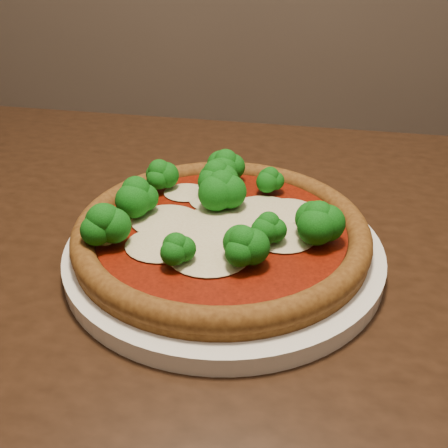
{
  "coord_description": "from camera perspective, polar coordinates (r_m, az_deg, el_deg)",
  "views": [
    {
      "loc": [
        -0.21,
        -0.45,
        1.04
      ],
      "look_at": [
        -0.23,
        -0.03,
        0.79
      ],
      "focal_mm": 40.0,
      "sensor_mm": 36.0,
      "label": 1
    }
  ],
  "objects": [
    {
      "name": "dining_table",
      "position": [
        0.55,
        0.09,
        -12.87
      ],
      "size": [
        1.4,
        1.03,
        0.75
      ],
      "rotation": [
        0.0,
        0.0,
        -0.14
      ],
      "color": "black",
      "rests_on": "floor"
    },
    {
      "name": "plate",
      "position": [
        0.51,
        0.0,
        -3.01
      ],
      "size": [
        0.32,
        0.32,
        0.02
      ],
      "primitive_type": "cylinder",
      "color": "white",
      "rests_on": "dining_table"
    },
    {
      "name": "pizza",
      "position": [
        0.5,
        -0.76,
        0.13
      ],
      "size": [
        0.3,
        0.3,
        0.06
      ],
      "rotation": [
        0.0,
        0.0,
        0.38
      ],
      "color": "brown",
      "rests_on": "plate"
    }
  ]
}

